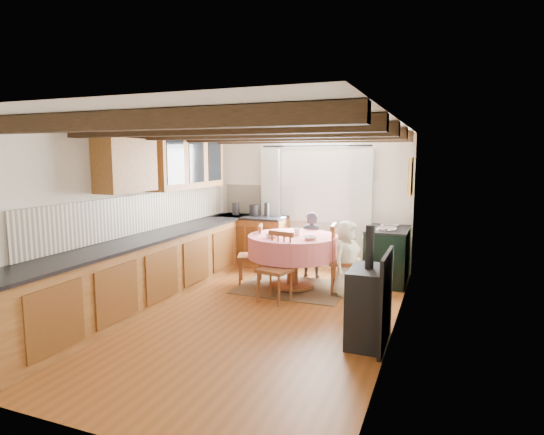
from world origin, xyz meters
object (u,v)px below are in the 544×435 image
at_px(dining_table, 293,262).
at_px(cast_iron_stove, 369,285).
at_px(child_far, 311,245).
at_px(child_right, 347,258).
at_px(chair_near, 275,267).
at_px(chair_left, 250,254).
at_px(aga_range, 387,255).
at_px(cup, 297,232).
at_px(chair_right, 345,259).

bearing_deg(dining_table, cast_iron_stove, -49.40).
height_order(child_far, child_right, child_far).
relative_size(chair_near, chair_left, 1.04).
bearing_deg(aga_range, cast_iron_stove, -87.50).
relative_size(dining_table, child_right, 1.24).
height_order(aga_range, child_right, child_right).
relative_size(chair_left, aga_range, 0.96).
xyz_separation_m(child_right, cup, (-0.79, 0.12, 0.32)).
distance_m(child_far, child_right, 1.09).
bearing_deg(child_far, chair_near, 82.11).
xyz_separation_m(dining_table, chair_left, (-0.72, 0.02, 0.06)).
distance_m(chair_left, cup, 0.87).
xyz_separation_m(chair_near, child_right, (0.87, 0.65, 0.06)).
bearing_deg(chair_left, dining_table, 69.19).
distance_m(chair_left, cast_iron_stove, 2.72).
relative_size(dining_table, chair_left, 1.45).
bearing_deg(aga_range, chair_left, -157.51).
xyz_separation_m(child_far, child_right, (0.76, -0.78, -0.00)).
bearing_deg(chair_near, child_right, 48.03).
bearing_deg(cup, chair_right, -2.86).
distance_m(chair_near, chair_right, 1.11).
height_order(dining_table, chair_near, chair_near).
height_order(chair_left, aga_range, chair_left).
relative_size(cast_iron_stove, child_far, 1.17).
bearing_deg(aga_range, child_right, -116.82).
xyz_separation_m(chair_near, cup, (0.08, 0.76, 0.39)).
xyz_separation_m(chair_left, aga_range, (2.03, 0.84, -0.02)).
height_order(chair_left, chair_right, chair_right).
distance_m(chair_right, aga_range, 0.98).
xyz_separation_m(chair_right, aga_range, (0.50, 0.84, -0.07)).
bearing_deg(cup, child_right, -8.45).
xyz_separation_m(dining_table, cast_iron_stove, (1.42, -1.66, 0.24)).
distance_m(dining_table, child_right, 0.86).
height_order(dining_table, aga_range, aga_range).
relative_size(chair_left, cast_iron_stove, 0.73).
bearing_deg(chair_right, child_right, -162.76).
bearing_deg(cast_iron_stove, aga_range, 92.50).
height_order(cast_iron_stove, child_right, cast_iron_stove).
distance_m(chair_near, aga_range, 2.06).
distance_m(chair_near, child_far, 1.43).
height_order(cast_iron_stove, cup, cast_iron_stove).
bearing_deg(cast_iron_stove, chair_right, 110.03).
bearing_deg(chair_near, cast_iron_stove, -21.86).
bearing_deg(dining_table, chair_left, 178.61).
bearing_deg(child_far, cast_iron_stove, 115.91).
relative_size(dining_table, chair_near, 1.40).
height_order(aga_range, child_far, child_far).
distance_m(chair_left, child_right, 1.57).
distance_m(aga_range, child_right, 1.03).
height_order(dining_table, child_far, child_far).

